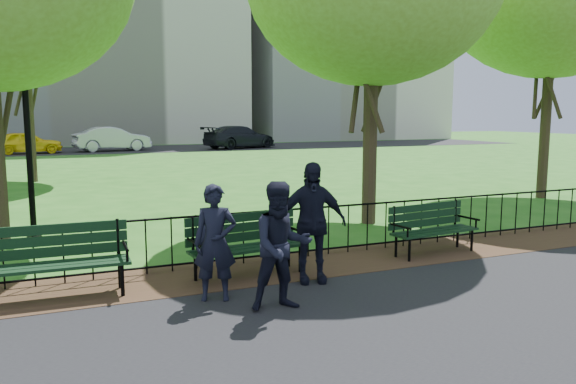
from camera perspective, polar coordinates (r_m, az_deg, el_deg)
name	(u,v)px	position (r m, az deg, el deg)	size (l,w,h in m)	color
ground	(277,302)	(7.68, -1.10, -11.13)	(120.00, 120.00, 0.00)	#235D18
dirt_strip	(242,272)	(9.02, -4.71, -8.15)	(60.00, 1.60, 0.01)	#352715
far_street	(90,150)	(41.90, -19.44, 4.02)	(70.00, 9.00, 0.01)	black
iron_fence	(232,236)	(9.37, -5.72, -4.50)	(24.06, 0.06, 1.00)	black
apartment_east	(334,25)	(62.54, 4.68, 16.60)	(20.00, 15.00, 24.00)	silver
park_bench_main	(231,238)	(8.55, -5.80, -4.66)	(1.91, 0.78, 1.05)	black
park_bench_left_a	(56,253)	(8.32, -22.54, -5.78)	(1.94, 0.65, 1.09)	black
park_bench_right_a	(431,223)	(10.43, 14.35, -3.10)	(1.77, 0.72, 0.98)	black
lamppost	(29,148)	(11.85, -24.85, 4.12)	(0.31, 0.31, 3.44)	black
tree_far_c	(22,2)	(23.34, -25.37, 17.04)	(6.73, 6.73, 9.38)	#2D2116
person_left	(215,243)	(7.61, -7.40, -5.11)	(0.57, 0.38, 1.58)	black
person_mid	(282,246)	(7.17, -0.66, -5.51)	(0.81, 0.42, 1.66)	black
person_right	(311,222)	(8.34, 2.34, -3.10)	(1.06, 0.43, 1.80)	black
taxi	(27,142)	(39.58, -24.99, 4.58)	(1.69, 4.20, 1.43)	yellow
sedan_silver	(112,139)	(40.43, -17.44, 5.18)	(1.76, 5.06, 1.67)	#ABAEB3
sedan_dark	(240,137)	(41.99, -4.91, 5.59)	(2.33, 5.72, 1.66)	black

